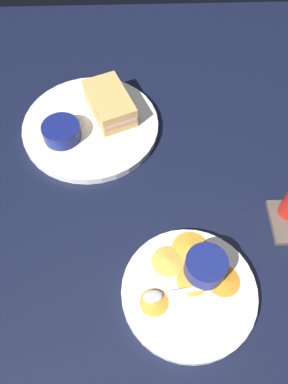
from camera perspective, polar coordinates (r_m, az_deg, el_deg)
ground_plane at (r=82.11cm, az=1.63°, el=3.76°), size 110.00×110.00×3.00cm
plate_sandwich_main at (r=86.65cm, az=-7.70°, el=9.37°), size 29.00×29.00×1.60cm
sandwich_half_near at (r=86.42cm, az=-5.00°, el=12.65°), size 14.92×11.93×4.80cm
ramekin_dark_sauce at (r=83.37cm, az=-11.85°, el=8.62°), size 7.82×7.82×3.24cm
spoon_by_dark_ramekin at (r=86.62cm, az=-8.74°, el=10.31°), size 8.18×7.87×0.80cm
plate_chips_companion at (r=67.70cm, az=6.52°, el=-14.17°), size 22.42×22.42×1.60cm
ramekin_light_gravy at (r=66.55cm, az=8.92°, el=-10.50°), size 7.01×7.01×3.84cm
spoon_by_gravy_ramekin at (r=65.97cm, az=2.45°, el=-14.65°), size 2.97×9.96×0.80cm
plantain_chip_scatter at (r=68.01cm, az=6.60°, el=-10.76°), size 16.00×17.37×0.60cm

